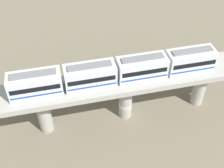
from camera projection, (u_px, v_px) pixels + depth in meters
The scene contains 8 objects.
ground_plane at pixel (125, 114), 43.33m from camera, with size 120.00×120.00×0.00m, color #706654.
viaduct at pixel (126, 87), 39.48m from camera, with size 5.20×35.80×7.25m.
train at pixel (116, 72), 37.15m from camera, with size 2.64×27.45×3.24m.
parked_car_silver at pixel (40, 93), 45.69m from camera, with size 2.36×4.41×1.76m.
parked_car_red at pixel (112, 68), 50.37m from camera, with size 2.42×4.43×1.76m.
parked_car_white at pixel (145, 73), 49.29m from camera, with size 1.84×4.22×1.76m.
tree_near_viaduct at pixel (104, 80), 44.58m from camera, with size 3.34×3.34×4.71m.
tree_mid_lot at pixel (189, 56), 49.27m from camera, with size 2.60×2.60×4.30m.
Camera 1 is at (-27.60, 8.55, 32.68)m, focal length 45.73 mm.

